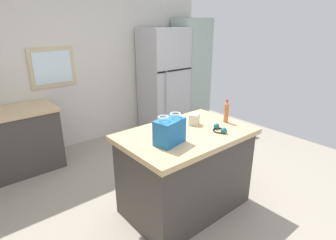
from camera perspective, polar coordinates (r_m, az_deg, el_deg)
ground at (r=3.41m, az=2.79°, el=-16.54°), size 5.82×5.82×0.00m
back_wall at (r=4.84m, az=-17.19°, el=11.19°), size 4.82×0.13×2.71m
kitchen_island at (r=3.09m, az=3.63°, el=-10.37°), size 1.39×0.91×0.92m
refrigerator at (r=5.28m, az=-0.88°, el=8.27°), size 0.81×0.68×1.90m
tall_cabinet at (r=5.74m, az=4.75°, el=9.98°), size 0.58×0.61×2.06m
sink_counter at (r=4.34m, az=-31.00°, el=-4.24°), size 1.43×0.69×1.08m
shopping_bag at (r=2.57m, az=0.32°, el=-2.34°), size 0.32×0.24×0.29m
small_box at (r=3.08m, az=5.45°, el=0.13°), size 0.14×0.14×0.12m
bottle at (r=3.19m, az=11.97°, el=1.63°), size 0.05×0.05×0.27m
ear_defenders at (r=2.95m, az=10.69°, el=-1.85°), size 0.19×0.19×0.06m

